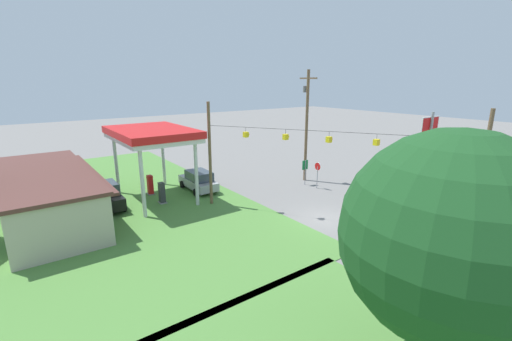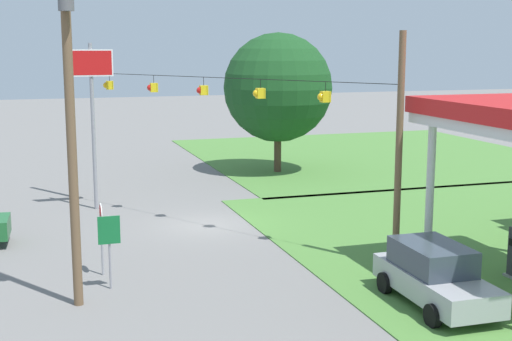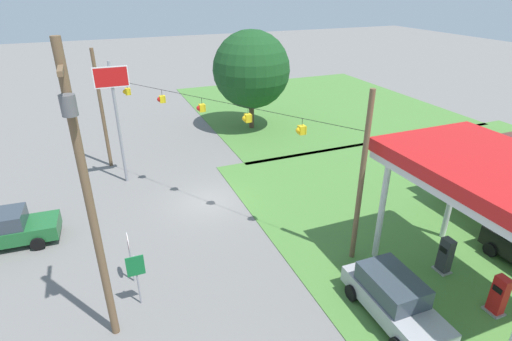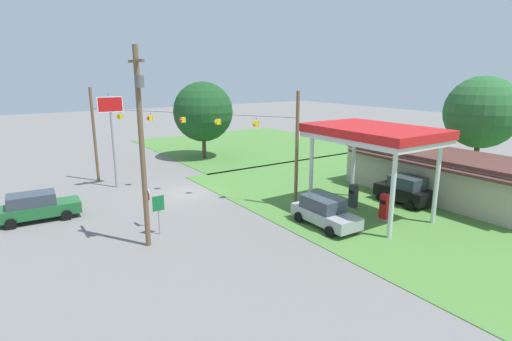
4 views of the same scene
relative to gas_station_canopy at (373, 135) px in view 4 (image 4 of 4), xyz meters
The scene contains 17 objects.
ground_plane 15.16m from the gas_station_canopy, 144.61° to the right, with size 160.00×160.00×0.00m, color slate.
grass_verge_station_corner 9.64m from the gas_station_canopy, 75.48° to the left, with size 36.00×28.00×0.04m, color #4C7F38.
grass_verge_opposite_corner 29.13m from the gas_station_canopy, 164.18° to the left, with size 24.00×24.00×0.04m, color #4C7F38.
gas_station_canopy is the anchor object (origin of this frame).
gas_station_store 8.56m from the gas_station_canopy, 85.40° to the left, with size 15.27×6.11×3.47m.
fuel_pump_near 4.80m from the gas_station_canopy, behind, with size 0.71×0.56×1.75m.
fuel_pump_far 4.80m from the gas_station_canopy, ahead, with size 0.71×0.56×1.75m.
car_at_pumps_front 5.99m from the gas_station_canopy, 90.97° to the right, with size 4.69×2.17×1.85m.
car_at_pumps_rear 5.91m from the gas_station_canopy, 91.04° to the left, with size 4.03×2.12×2.09m.
car_on_crossroad 22.37m from the gas_station_canopy, 120.67° to the right, with size 2.32×5.16×1.83m.
stop_sign_roadside 14.88m from the gas_station_canopy, 114.53° to the right, with size 0.80×0.08×2.50m.
stop_sign_overhead 20.41m from the gas_station_canopy, 142.57° to the right, with size 0.22×2.01×7.83m.
route_sign 14.28m from the gas_station_canopy, 108.94° to the right, with size 0.10×0.70×2.40m.
utility_pole_main 14.52m from the gas_station_canopy, 103.20° to the right, with size 2.20×0.44×10.74m.
signal_span_gantry 14.19m from the gas_station_canopy, 144.56° to the right, with size 15.67×10.24×8.20m.
tree_behind_station 14.73m from the gas_station_canopy, 92.84° to the left, with size 6.19×6.19×9.18m.
tree_west_verge 23.07m from the gas_station_canopy, behind, with size 6.58×6.58×8.50m.
Camera 4 is at (28.69, -12.40, 9.34)m, focal length 28.00 mm.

